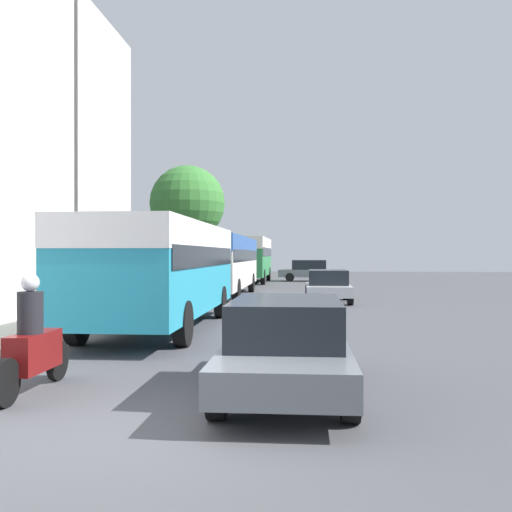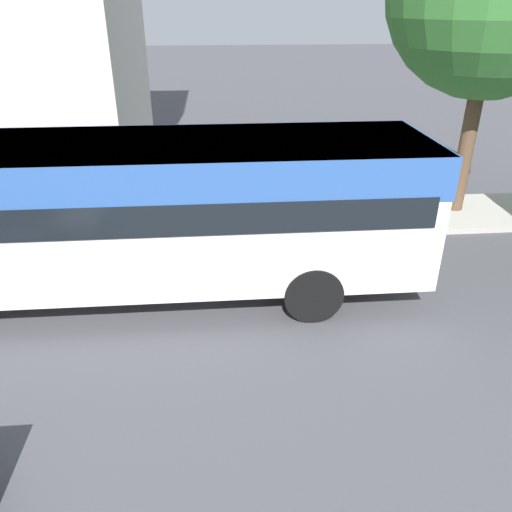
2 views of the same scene
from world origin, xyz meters
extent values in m
cube|color=silver|center=(-2.02, 20.52, 1.66)|extent=(2.53, 10.92, 2.31)
cube|color=#2D569E|center=(-2.02, 20.52, 2.47)|extent=(2.55, 10.97, 0.69)
cube|color=black|center=(-2.02, 20.52, 1.95)|extent=(2.58, 10.48, 0.51)
cylinder|color=black|center=(-3.18, 23.90, 0.50)|extent=(0.28, 1.00, 1.00)
cylinder|color=black|center=(-0.86, 23.90, 0.50)|extent=(0.28, 1.00, 1.00)
cylinder|color=brown|center=(-5.21, 28.39, 1.79)|extent=(0.36, 0.36, 3.27)
camera|label=1|loc=(1.89, -6.14, 2.01)|focal=40.00mm
camera|label=2|loc=(6.18, 22.35, 4.88)|focal=35.00mm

